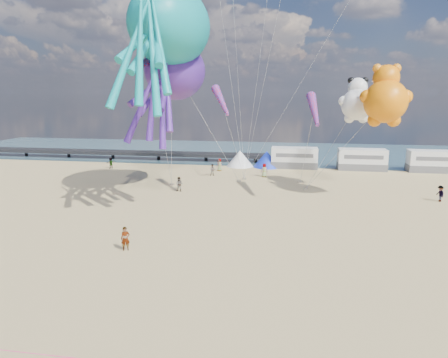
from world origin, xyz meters
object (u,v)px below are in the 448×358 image
sandbag_b (239,181)px  sandbag_d (300,182)px  beachgoer_1 (213,170)px  beachgoer_7 (179,184)px  kite_octopus_purple (175,71)px  motorhome_2 (433,161)px  tent_white (240,158)px  windsock_mid (314,110)px  motorhome_0 (294,158)px  sandbag_c (306,189)px  kite_octopus_teal (170,26)px  windsock_left (149,60)px  beachgoer_2 (440,194)px  sandbag_a (172,184)px  standing_person (125,239)px  beachgoer_4 (111,163)px  beachgoer_0 (220,165)px  motorhome_1 (362,159)px  beachgoer_6 (264,170)px  tent_blue (267,159)px  windsock_right (221,101)px  sandbag_e (244,179)px  kite_teddy_orange (385,101)px

sandbag_b → sandbag_d: 7.54m
beachgoer_1 → beachgoer_7: beachgoer_7 is taller
beachgoer_7 → kite_octopus_purple: 12.26m
motorhome_2 → beachgoer_1: 30.65m
tent_white → windsock_mid: (9.39, -18.56, 8.03)m
motorhome_0 → sandbag_c: motorhome_0 is taller
sandbag_c → kite_octopus_teal: kite_octopus_teal is taller
kite_octopus_teal → windsock_left: size_ratio=1.98×
beachgoer_1 → beachgoer_2: beachgoer_2 is taller
windsock_mid → tent_white: bearing=112.4°
sandbag_d → sandbag_a: bearing=-166.0°
sandbag_b → standing_person: bearing=-102.6°
kite_octopus_teal → kite_octopus_purple: (-0.50, 3.27, -3.94)m
beachgoer_4 → sandbag_b: beachgoer_4 is taller
beachgoer_0 → windsock_mid: 20.51m
sandbag_c → sandbag_d: same height
motorhome_1 → sandbag_d: 13.33m
beachgoer_2 → beachgoer_6: bearing=-129.5°
motorhome_0 → tent_white: bearing=180.0°
tent_blue → sandbag_a: size_ratio=8.00×
beachgoer_0 → sandbag_a: size_ratio=3.53×
beachgoer_1 → windsock_right: bearing=-85.0°
kite_octopus_teal → sandbag_e: bearing=57.4°
beachgoer_0 → windsock_right: bearing=-47.5°
motorhome_2 → motorhome_0: bearing=180.0°
sandbag_d → tent_white: bearing=131.3°
sandbag_a → kite_octopus_teal: bearing=-71.2°
motorhome_1 → standing_person: bearing=-122.6°
sandbag_b → windsock_left: size_ratio=0.07×
tent_blue → sandbag_b: size_ratio=8.00×
motorhome_0 → standing_person: bearing=-109.7°
tent_white → beachgoer_0: tent_white is taller
motorhome_2 → sandbag_a: bearing=-157.8°
sandbag_c → kite_octopus_teal: bearing=-154.7°
kite_octopus_purple → tent_blue: bearing=76.3°
windsock_left → motorhome_2: bearing=36.2°
sandbag_a → beachgoer_6: bearing=31.9°
beachgoer_7 → kite_teddy_orange: (20.88, -1.19, 9.19)m
sandbag_a → kite_octopus_teal: kite_octopus_teal is taller
beachgoer_1 → beachgoer_6: (6.80, 0.36, 0.12)m
sandbag_b → beachgoer_4: bearing=163.3°
beachgoer_1 → sandbag_e: bearing=-31.6°
sandbag_a → beachgoer_4: bearing=142.6°
sandbag_c → beachgoer_0: bearing=141.1°
standing_person → kite_teddy_orange: size_ratio=0.24×
sandbag_b → kite_octopus_teal: kite_octopus_teal is taller
standing_person → windsock_left: (-2.60, 13.68, 13.08)m
motorhome_1 → sandbag_d: (-8.83, -9.89, -1.39)m
sandbag_b → windsock_mid: 14.71m
windsock_left → windsock_mid: windsock_left is taller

